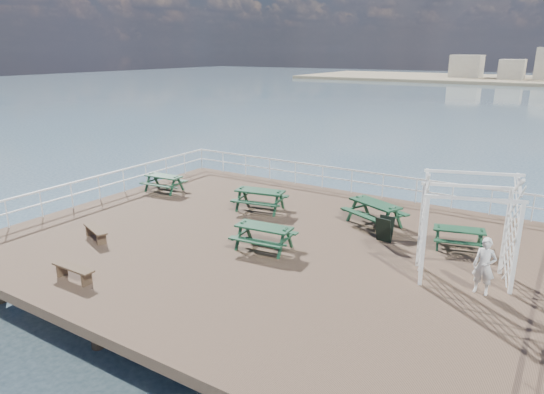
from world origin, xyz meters
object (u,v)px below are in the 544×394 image
at_px(picnic_table_b, 375,209).
at_px(picnic_table_e, 264,232).
at_px(trellis_arbor, 466,233).
at_px(flat_bench_far, 95,231).
at_px(picnic_table_c, 459,234).
at_px(picnic_table_d, 260,196).
at_px(flat_bench_near, 73,270).
at_px(person, 484,266).
at_px(picnic_table_a, 164,180).

xyz_separation_m(picnic_table_b, picnic_table_e, (-2.24, -4.13, -0.05)).
bearing_deg(trellis_arbor, flat_bench_far, 178.44).
height_order(picnic_table_c, flat_bench_far, picnic_table_c).
bearing_deg(picnic_table_d, picnic_table_e, -65.38).
bearing_deg(flat_bench_near, person, 28.42).
xyz_separation_m(picnic_table_a, picnic_table_c, (13.00, 0.22, -0.04)).
relative_size(picnic_table_b, picnic_table_e, 1.25).
distance_m(picnic_table_a, picnic_table_e, 8.26).
xyz_separation_m(picnic_table_a, flat_bench_near, (4.28, -8.01, -0.22)).
xyz_separation_m(picnic_table_a, picnic_table_b, (9.84, 0.90, 0.09)).
bearing_deg(picnic_table_c, picnic_table_d, 165.70).
height_order(picnic_table_b, flat_bench_near, picnic_table_b).
distance_m(picnic_table_c, person, 3.14).
height_order(picnic_table_d, person, person).
height_order(picnic_table_e, flat_bench_near, picnic_table_e).
bearing_deg(picnic_table_a, flat_bench_near, -66.47).
relative_size(picnic_table_a, picnic_table_b, 0.74).
height_order(picnic_table_a, picnic_table_b, picnic_table_b).
bearing_deg(person, picnic_table_c, 117.71).
distance_m(picnic_table_c, flat_bench_near, 11.99).
height_order(picnic_table_d, trellis_arbor, trellis_arbor).
distance_m(picnic_table_a, picnic_table_d, 5.28).
bearing_deg(flat_bench_far, trellis_arbor, 37.31).
height_order(picnic_table_b, picnic_table_e, picnic_table_b).
height_order(picnic_table_c, flat_bench_near, picnic_table_c).
xyz_separation_m(picnic_table_b, flat_bench_far, (-7.57, -6.54, -0.31)).
relative_size(picnic_table_a, flat_bench_far, 1.24).
height_order(picnic_table_a, flat_bench_near, picnic_table_a).
height_order(picnic_table_a, picnic_table_c, picnic_table_a).
relative_size(picnic_table_c, trellis_arbor, 0.59).
bearing_deg(trellis_arbor, picnic_table_e, 171.92).
height_order(picnic_table_b, trellis_arbor, trellis_arbor).
xyz_separation_m(trellis_arbor, person, (0.64, -0.60, -0.61)).
bearing_deg(person, picnic_table_b, 145.75).
bearing_deg(person, picnic_table_d, 167.97).
distance_m(picnic_table_b, picnic_table_d, 4.64).
relative_size(picnic_table_d, picnic_table_e, 1.11).
bearing_deg(picnic_table_e, flat_bench_near, -130.68).
bearing_deg(picnic_table_e, picnic_table_a, 151.14).
bearing_deg(picnic_table_d, trellis_arbor, -25.01).
xyz_separation_m(picnic_table_c, picnic_table_e, (-5.40, -3.45, 0.08)).
xyz_separation_m(picnic_table_b, picnic_table_d, (-4.56, -0.84, -0.02)).
xyz_separation_m(flat_bench_far, person, (11.94, 2.98, 0.48)).
distance_m(picnic_table_b, picnic_table_e, 4.69).
bearing_deg(picnic_table_d, picnic_table_b, -0.22).
relative_size(picnic_table_c, picnic_table_e, 0.94).
height_order(picnic_table_b, flat_bench_far, picnic_table_b).
bearing_deg(trellis_arbor, picnic_table_c, 84.86).
relative_size(picnic_table_c, flat_bench_near, 1.27).
bearing_deg(flat_bench_near, picnic_table_c, 43.46).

